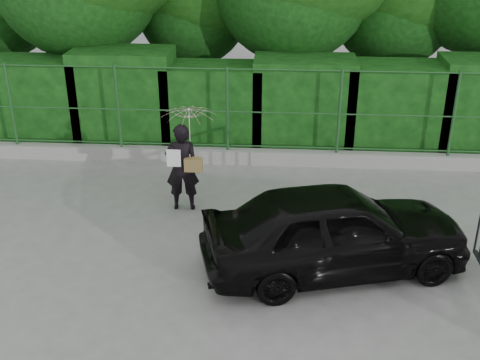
{
  "coord_description": "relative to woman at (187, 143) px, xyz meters",
  "views": [
    {
      "loc": [
        1.48,
        -7.32,
        5.16
      ],
      "look_at": [
        0.88,
        1.3,
        1.1
      ],
      "focal_mm": 45.0,
      "sensor_mm": 36.0,
      "label": 1
    }
  ],
  "objects": [
    {
      "name": "ground",
      "position": [
        0.12,
        -2.4,
        -1.27
      ],
      "size": [
        80.0,
        80.0,
        0.0
      ],
      "primitive_type": "plane",
      "color": "gray"
    },
    {
      "name": "kerb",
      "position": [
        0.12,
        2.1,
        -1.12
      ],
      "size": [
        14.0,
        0.25,
        0.3
      ],
      "primitive_type": "cube",
      "color": "#9E9E99",
      "rests_on": "ground"
    },
    {
      "name": "fence",
      "position": [
        0.34,
        2.1,
        -0.07
      ],
      "size": [
        14.13,
        0.06,
        1.8
      ],
      "color": "#204D23",
      "rests_on": "kerb"
    },
    {
      "name": "hedge",
      "position": [
        0.21,
        3.1,
        -0.27
      ],
      "size": [
        14.2,
        1.2,
        2.18
      ],
      "color": "black",
      "rests_on": "ground"
    },
    {
      "name": "woman",
      "position": [
        0.0,
        0.0,
        0.0
      ],
      "size": [
        0.94,
        0.96,
        1.93
      ],
      "color": "black",
      "rests_on": "ground"
    },
    {
      "name": "car",
      "position": [
        2.48,
        -1.84,
        -0.59
      ],
      "size": [
        4.26,
        2.59,
        1.36
      ],
      "primitive_type": "imported",
      "rotation": [
        0.0,
        0.0,
        1.84
      ],
      "color": "black",
      "rests_on": "ground"
    }
  ]
}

